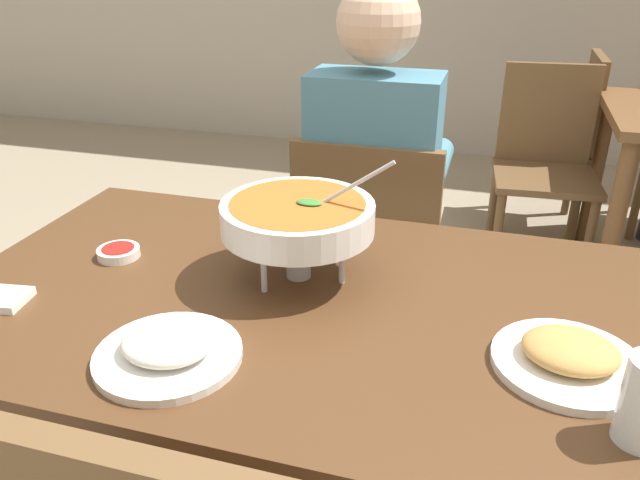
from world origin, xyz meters
name	(u,v)px	position (x,y,z in m)	size (l,w,h in m)	color
dining_table_main	(299,346)	(0.00, 0.00, 0.66)	(1.36, 0.82, 0.78)	#51331C
chair_diner_main	(370,259)	(0.00, 0.69, 0.51)	(0.44, 0.44, 0.90)	brown
diner_main	(375,183)	(0.00, 0.73, 0.75)	(0.40, 0.45, 1.31)	#2D2D38
curry_bowl	(298,218)	(-0.02, 0.08, 0.90)	(0.33, 0.30, 0.26)	silver
rice_plate	(168,349)	(-0.14, -0.25, 0.80)	(0.24, 0.24, 0.06)	white
appetizer_plate	(569,357)	(0.48, -0.09, 0.80)	(0.24, 0.24, 0.06)	white
sauce_dish	(118,252)	(-0.42, 0.05, 0.79)	(0.09, 0.09, 0.02)	white
chair_bg_right	(564,133)	(0.65, 2.31, 0.51)	(0.45, 0.45, 0.90)	brown
chair_bg_window	(545,155)	(0.55, 1.92, 0.51)	(0.47, 0.47, 0.90)	brown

